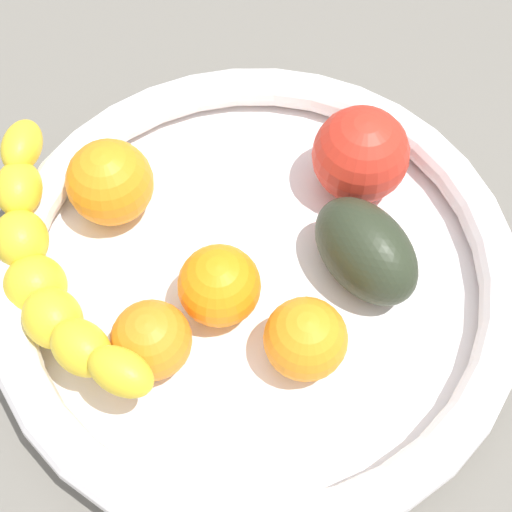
{
  "coord_description": "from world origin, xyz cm",
  "views": [
    {
      "loc": [
        -21.8,
        -6.46,
        47.06
      ],
      "look_at": [
        0.0,
        0.0,
        7.52
      ],
      "focal_mm": 47.7,
      "sensor_mm": 36.0,
      "label": 1
    }
  ],
  "objects": [
    {
      "name": "kitchen_counter",
      "position": [
        0.0,
        0.0,
        1.5
      ],
      "size": [
        120.0,
        120.0,
        3.0
      ],
      "primitive_type": "cube",
      "color": "#68635B",
      "rests_on": "ground"
    },
    {
      "name": "fruit_bowl",
      "position": [
        0.0,
        0.0,
        5.29
      ],
      "size": [
        36.57,
        36.57,
        4.47
      ],
      "color": "white",
      "rests_on": "kitchen_counter"
    },
    {
      "name": "banana_draped_left",
      "position": [
        -5.23,
        12.97,
        7.9
      ],
      "size": [
        17.75,
        17.15,
        6.2
      ],
      "color": "yellow",
      "rests_on": "fruit_bowl"
    },
    {
      "name": "orange_front",
      "position": [
        -4.75,
        -4.68,
        7.22
      ],
      "size": [
        5.4,
        5.4,
        5.4
      ],
      "primitive_type": "sphere",
      "color": "orange",
      "rests_on": "fruit_bowl"
    },
    {
      "name": "orange_mid_left",
      "position": [
        -2.74,
        1.71,
        7.29
      ],
      "size": [
        5.56,
        5.56,
        5.56
      ],
      "primitive_type": "sphere",
      "color": "orange",
      "rests_on": "fruit_bowl"
    },
    {
      "name": "orange_mid_right",
      "position": [
        -7.57,
        4.67,
        7.12
      ],
      "size": [
        5.2,
        5.2,
        5.2
      ],
      "primitive_type": "sphere",
      "color": "orange",
      "rests_on": "fruit_bowl"
    },
    {
      "name": "orange_rear",
      "position": [
        2.78,
        11.7,
        7.64
      ],
      "size": [
        6.25,
        6.25,
        6.25
      ],
      "primitive_type": "sphere",
      "color": "orange",
      "rests_on": "fruit_bowl"
    },
    {
      "name": "avocado_dark",
      "position": [
        2.63,
        -6.97,
        7.28
      ],
      "size": [
        9.74,
        10.24,
        6.21
      ],
      "primitive_type": "ellipsoid",
      "rotation": [
        0.0,
        0.0,
        4.04
      ],
      "color": "#2B3321",
      "rests_on": "fruit_bowl"
    },
    {
      "name": "tomato_red",
      "position": [
        9.97,
        -4.95,
        8.06
      ],
      "size": [
        7.1,
        7.1,
        7.1
      ],
      "primitive_type": "sphere",
      "color": "red",
      "rests_on": "fruit_bowl"
    }
  ]
}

